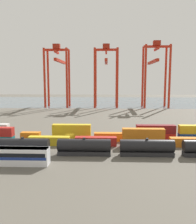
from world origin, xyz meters
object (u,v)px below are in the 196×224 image
Objects in this scene: shipping_container_5 at (143,142)px; gantry_crane_west at (58,69)px; gantry_crane_central at (106,69)px; gantry_crane_east at (155,68)px; shipping_container_4 at (96,141)px; freight_tank_row at (84,147)px; shipping_container_3 at (49,141)px.

shipping_container_5 is 119.43m from gantry_crane_west.
gantry_crane_east is (35.07, -0.18, 0.73)m from gantry_crane_central.
gantry_crane_west reaches higher than shipping_container_4.
gantry_crane_central is 0.96× the size of gantry_crane_east.
gantry_crane_east is (23.80, 106.54, 26.78)m from shipping_container_5.
gantry_crane_west is (-46.35, 106.91, 26.18)m from shipping_container_5.
freight_tank_row is 6.38× the size of shipping_container_5.
gantry_crane_central is at bearing 96.03° from shipping_container_5.
gantry_crane_west reaches higher than shipping_container_5.
shipping_container_5 is 112.40m from gantry_crane_east.
gantry_crane_west is at bearing 99.98° from shipping_container_3.
freight_tank_row is at bearing -109.15° from gantry_crane_east.
freight_tank_row is 9.43m from shipping_container_4.
gantry_crane_east is at bearing -0.31° from gantry_crane_west.
shipping_container_3 is at bearing -115.73° from gantry_crane_east.
freight_tank_row is at bearing -75.48° from gantry_crane_west.
freight_tank_row is 1.67× the size of gantry_crane_east.
shipping_container_4 and shipping_container_5 have the same top height.
gantry_crane_east is at bearing 70.85° from freight_tank_row.
shipping_container_3 is 13.77m from shipping_container_4.
shipping_container_3 is 1.00× the size of shipping_container_5.
gantry_crane_east reaches higher than gantry_crane_central.
gantry_crane_central is at bearing 88.66° from shipping_container_4.
shipping_container_3 is 121.25m from gantry_crane_east.
shipping_container_5 is at bearing 0.00° from shipping_container_4.
gantry_crane_west is (-18.81, 106.91, 26.18)m from shipping_container_3.
shipping_container_5 is at bearing -66.56° from gantry_crane_west.
shipping_container_4 is 1.00× the size of shipping_container_5.
shipping_container_3 is 111.67m from gantry_crane_west.
gantry_crane_west is 0.96× the size of gantry_crane_east.
gantry_crane_west is at bearing 179.67° from gantry_crane_central.
shipping_container_4 is at bearing -109.42° from gantry_crane_east.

